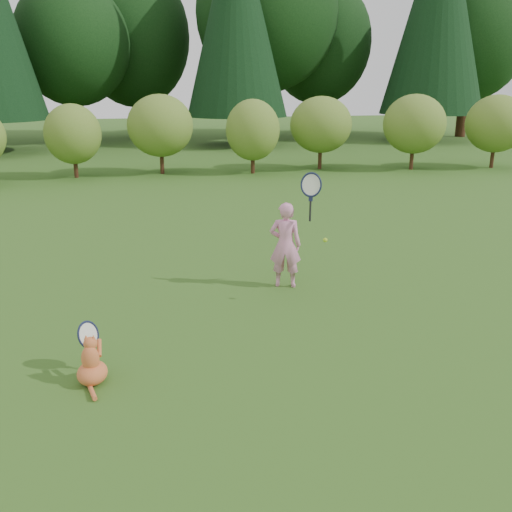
{
  "coord_description": "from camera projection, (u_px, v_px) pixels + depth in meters",
  "views": [
    {
      "loc": [
        -1.56,
        -6.78,
        3.04
      ],
      "look_at": [
        0.2,
        0.8,
        0.7
      ],
      "focal_mm": 40.0,
      "sensor_mm": 36.0,
      "label": 1
    }
  ],
  "objects": [
    {
      "name": "ground",
      "position": [
        255.0,
        325.0,
        7.54
      ],
      "size": [
        100.0,
        100.0,
        0.0
      ],
      "primitive_type": "plane",
      "color": "#2C5919",
      "rests_on": "ground"
    },
    {
      "name": "shrub_row",
      "position": [
        169.0,
        136.0,
        19.26
      ],
      "size": [
        28.0,
        3.0,
        2.8
      ],
      "primitive_type": null,
      "color": "olive",
      "rests_on": "ground"
    },
    {
      "name": "child",
      "position": [
        286.0,
        243.0,
        8.78
      ],
      "size": [
        0.79,
        0.53,
        2.01
      ],
      "rotation": [
        0.0,
        0.0,
        2.81
      ],
      "color": "pink",
      "rests_on": "ground"
    },
    {
      "name": "cat",
      "position": [
        91.0,
        358.0,
        6.01
      ],
      "size": [
        0.46,
        0.8,
        0.73
      ],
      "rotation": [
        0.0,
        0.0,
        -0.22
      ],
      "color": "#D95D29",
      "rests_on": "ground"
    },
    {
      "name": "tennis_ball",
      "position": [
        325.0,
        240.0,
        7.96
      ],
      "size": [
        0.06,
        0.06,
        0.06
      ],
      "color": "#9CC417",
      "rests_on": "ground"
    }
  ]
}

